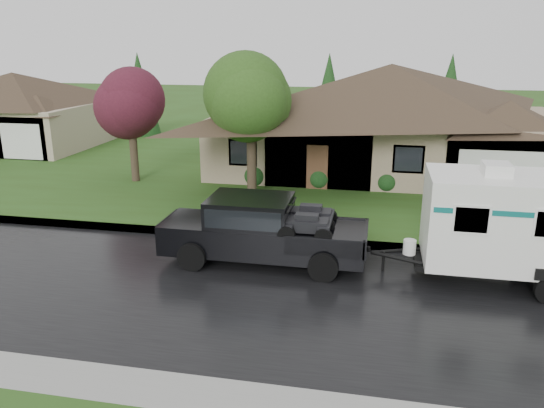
{
  "coord_description": "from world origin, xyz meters",
  "views": [
    {
      "loc": [
        1.42,
        -15.27,
        6.85
      ],
      "look_at": [
        -2.02,
        2.0,
        1.45
      ],
      "focal_mm": 35.0,
      "sensor_mm": 36.0,
      "label": 1
    }
  ],
  "objects": [
    {
      "name": "ground",
      "position": [
        0.0,
        0.0,
        0.0
      ],
      "size": [
        140.0,
        140.0,
        0.0
      ],
      "primitive_type": "plane",
      "color": "#2B4B17",
      "rests_on": "ground"
    },
    {
      "name": "pickup_truck",
      "position": [
        -2.08,
        0.3,
        1.15
      ],
      "size": [
        6.46,
        2.45,
        2.15
      ],
      "color": "black",
      "rests_on": "ground"
    },
    {
      "name": "tree_left_green",
      "position": [
        -3.94,
        7.04,
        4.46
      ],
      "size": [
        3.75,
        3.75,
        6.21
      ],
      "color": "#382B1E",
      "rests_on": "lawn"
    },
    {
      "name": "tree_red",
      "position": [
        -10.36,
        8.77,
        3.94
      ],
      "size": [
        3.3,
        3.3,
        5.47
      ],
      "color": "#382B1E",
      "rests_on": "lawn"
    },
    {
      "name": "house_far",
      "position": [
        -21.78,
        15.85,
        2.97
      ],
      "size": [
        10.8,
        8.64,
        5.8
      ],
      "color": "tan",
      "rests_on": "lawn"
    },
    {
      "name": "curb",
      "position": [
        0.0,
        2.25,
        0.07
      ],
      "size": [
        140.0,
        0.5,
        0.15
      ],
      "primitive_type": "cube",
      "color": "gray",
      "rests_on": "ground"
    },
    {
      "name": "road",
      "position": [
        0.0,
        -2.0,
        0.01
      ],
      "size": [
        140.0,
        8.0,
        0.01
      ],
      "primitive_type": "cube",
      "color": "black",
      "rests_on": "ground"
    },
    {
      "name": "lawn",
      "position": [
        0.0,
        15.0,
        0.07
      ],
      "size": [
        140.0,
        26.0,
        0.15
      ],
      "primitive_type": "cube",
      "color": "#2B4B17",
      "rests_on": "ground"
    },
    {
      "name": "shrub_row",
      "position": [
        2.0,
        9.3,
        0.65
      ],
      "size": [
        13.6,
        1.0,
        1.0
      ],
      "color": "#143814",
      "rests_on": "lawn"
    },
    {
      "name": "house_main",
      "position": [
        2.29,
        13.84,
        3.59
      ],
      "size": [
        19.44,
        10.8,
        6.9
      ],
      "color": "gray",
      "rests_on": "lawn"
    }
  ]
}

